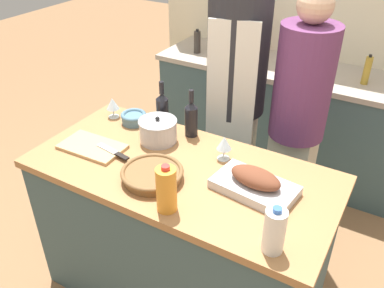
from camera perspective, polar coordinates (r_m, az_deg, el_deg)
ground_plane at (r=2.64m, az=-1.29°, el=-19.58°), size 12.00×12.00×0.00m
kitchen_island at (r=2.30m, az=-1.43°, el=-12.58°), size 1.53×0.74×0.90m
back_counter at (r=3.48m, az=12.27°, el=3.69°), size 2.07×0.60×0.90m
back_wall at (r=3.51m, az=15.91°, el=17.99°), size 2.57×0.10×2.55m
roasting_pan at (r=1.86m, az=8.82°, el=-5.48°), size 0.39×0.26×0.11m
wicker_basket at (r=1.92m, az=-5.60°, el=-4.24°), size 0.30×0.30×0.05m
cutting_board at (r=2.21m, az=-13.82°, el=-0.38°), size 0.35×0.21×0.02m
stock_pot at (r=2.19m, az=-4.79°, el=1.89°), size 0.21×0.21×0.15m
mixing_bowl at (r=2.39m, az=-8.18°, el=3.69°), size 0.15×0.15×0.06m
juice_jug at (r=1.71m, az=-3.62°, el=-6.35°), size 0.09×0.09×0.23m
milk_jug at (r=1.56m, az=11.47°, el=-11.84°), size 0.08×0.08×0.21m
wine_bottle_green at (r=2.31m, az=-4.18°, el=4.89°), size 0.07×0.07×0.28m
wine_bottle_dark at (r=2.22m, az=-0.10°, el=3.69°), size 0.07×0.07×0.27m
wine_glass_left at (r=2.46m, az=-11.09°, el=5.52°), size 0.07×0.07×0.13m
wine_glass_right at (r=2.03m, az=4.53°, el=0.06°), size 0.07×0.07×0.13m
knife_chef at (r=2.12m, az=-10.89°, el=-1.11°), size 0.22×0.06×0.01m
stand_mixer at (r=3.43m, az=6.86°, el=14.63°), size 0.18×0.14×0.36m
condiment_bottle_tall at (r=3.12m, az=23.35°, el=9.46°), size 0.05×0.05×0.22m
condiment_bottle_short at (r=3.47m, az=0.74°, el=14.12°), size 0.06×0.06×0.20m
person_cook_aproned at (r=2.58m, az=6.11°, el=7.45°), size 0.37×0.40×1.80m
person_cook_guest at (r=2.50m, az=14.65°, el=3.81°), size 0.33×0.33×1.66m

